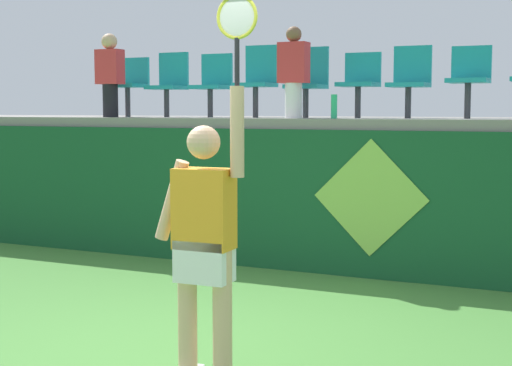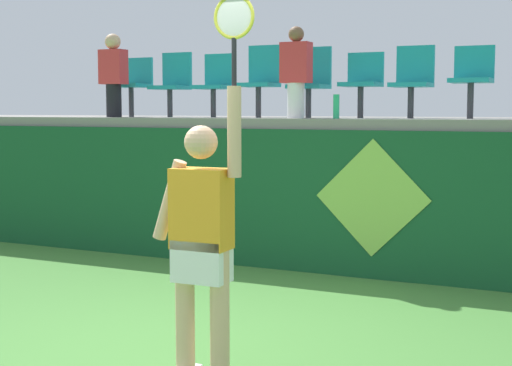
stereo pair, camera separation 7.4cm
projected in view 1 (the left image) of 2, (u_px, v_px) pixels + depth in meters
ground_plane at (154, 355)px, 5.63m from camera, size 40.00×40.00×0.00m
court_back_wall at (309, 201)px, 8.48m from camera, size 13.97×0.20×1.61m
spectator_platform at (346, 122)px, 9.58m from camera, size 13.97×2.72×0.12m
tennis_player at (205, 239)px, 4.94m from camera, size 0.75×0.27×2.55m
water_bottle at (334, 107)px, 8.35m from camera, size 0.07×0.07×0.27m
stadium_chair_0 at (130, 82)px, 10.24m from camera, size 0.44×0.42×0.81m
stadium_chair_1 at (170, 81)px, 9.99m from camera, size 0.44×0.42×0.86m
stadium_chair_2 at (213, 82)px, 9.72m from camera, size 0.44×0.42×0.82m
stadium_chair_3 at (258, 78)px, 9.45m from camera, size 0.44×0.42×0.91m
stadium_chair_4 at (308, 79)px, 9.18m from camera, size 0.44×0.42×0.87m
stadium_chair_5 at (360, 80)px, 8.89m from camera, size 0.44×0.42×0.78m
stadium_chair_6 at (410, 78)px, 8.65m from camera, size 0.44×0.42×0.84m
stadium_chair_7 at (469, 76)px, 8.36m from camera, size 0.44×0.42×0.81m
spectator_0 at (110, 73)px, 9.81m from camera, size 0.34×0.21×1.08m
spectator_1 at (294, 71)px, 8.74m from camera, size 0.34×0.20×1.06m
wall_signage_mount at (369, 278)px, 8.15m from camera, size 1.27×0.01×1.52m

